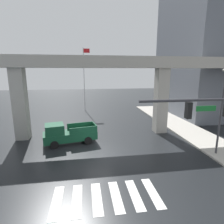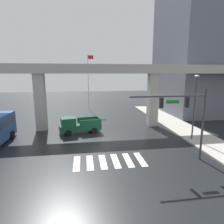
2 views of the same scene
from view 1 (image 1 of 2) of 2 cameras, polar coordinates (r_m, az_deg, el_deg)
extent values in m
plane|color=black|center=(16.54, -4.22, -12.62)|extent=(120.00, 120.00, 0.00)
cube|color=silver|center=(11.61, -16.80, -25.23)|extent=(0.55, 2.80, 0.01)
cube|color=silver|center=(11.50, -10.80, -25.29)|extent=(0.55, 2.80, 0.01)
cube|color=silver|center=(11.49, -4.74, -25.11)|extent=(0.55, 2.80, 0.01)
cube|color=silver|center=(11.59, 1.24, -24.68)|extent=(0.55, 2.80, 0.01)
cube|color=silver|center=(11.79, 7.02, -24.04)|extent=(0.55, 2.80, 0.01)
cube|color=silver|center=(12.09, 12.49, -23.23)|extent=(0.55, 2.80, 0.01)
cube|color=#ADA89E|center=(19.84, -5.73, 15.21)|extent=(50.23, 1.86, 1.20)
cube|color=#ADA89E|center=(21.11, -26.59, 2.10)|extent=(1.30, 1.30, 7.37)
cube|color=#ADA89E|center=(21.85, 14.92, 3.32)|extent=(1.30, 1.30, 7.37)
cube|color=slate|center=(37.00, 31.00, 24.17)|extent=(15.39, 14.73, 31.08)
cube|color=#ADA89E|center=(22.00, 25.91, -7.19)|extent=(4.00, 36.00, 0.15)
cube|color=#14472D|center=(18.83, -12.82, -7.15)|extent=(5.38, 2.89, 0.80)
cube|color=#14472D|center=(18.46, -17.42, -5.04)|extent=(2.02, 2.05, 0.90)
cube|color=#3F5160|center=(18.45, -18.88, -5.16)|extent=(0.43, 1.66, 0.77)
cube|color=#14472D|center=(17.95, -8.91, -5.61)|extent=(2.62, 0.63, 0.60)
cube|color=#14472D|center=(19.59, -9.93, -4.09)|extent=(2.62, 0.63, 0.60)
cube|color=#14472D|center=(19.05, -5.43, -4.44)|extent=(0.45, 1.73, 0.60)
cylinder|color=black|center=(18.01, -17.43, -9.70)|extent=(0.80, 0.43, 0.76)
cylinder|color=black|center=(19.70, -17.71, -7.79)|extent=(0.80, 0.43, 0.76)
cylinder|color=black|center=(18.37, -7.43, -8.77)|extent=(0.80, 0.43, 0.76)
cylinder|color=black|center=(20.03, -8.59, -6.98)|extent=(0.80, 0.43, 0.76)
cylinder|color=#38383D|center=(10.29, 25.74, 3.38)|extent=(6.40, 0.14, 0.14)
cube|color=black|center=(10.05, 22.63, 0.45)|extent=(0.24, 0.32, 0.84)
sphere|color=orange|center=(10.05, 22.63, 0.45)|extent=(0.17, 0.17, 0.17)
cube|color=#19722D|center=(10.57, 27.17, 0.97)|extent=(1.10, 0.04, 0.28)
cylinder|color=#38383D|center=(17.49, 30.67, -0.86)|extent=(0.16, 0.16, 7.00)
cylinder|color=silver|center=(33.63, -8.65, 9.80)|extent=(0.12, 0.12, 11.02)
cube|color=red|center=(33.79, -7.96, 18.34)|extent=(1.10, 0.04, 0.70)
camera|label=2|loc=(6.23, -179.75, -8.78)|focal=30.96mm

